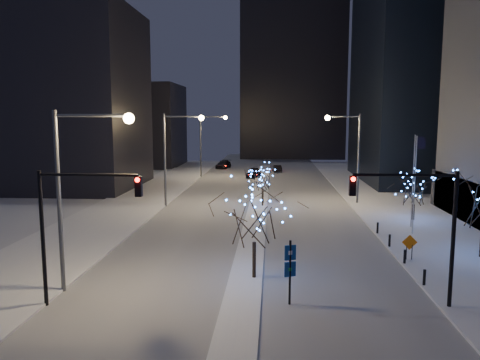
# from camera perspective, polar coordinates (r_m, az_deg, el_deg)

# --- Properties ---
(ground) EXTENTS (160.00, 160.00, 0.00)m
(ground) POSITION_cam_1_polar(r_m,az_deg,el_deg) (24.25, 0.04, -15.69)
(ground) COLOR white
(ground) RESTS_ON ground
(road) EXTENTS (20.00, 130.00, 0.02)m
(road) POSITION_cam_1_polar(r_m,az_deg,el_deg) (58.03, 2.44, -1.88)
(road) COLOR #A3A7B1
(road) RESTS_ON ground
(median) EXTENTS (2.00, 80.00, 0.15)m
(median) POSITION_cam_1_polar(r_m,az_deg,el_deg) (53.09, 2.29, -2.70)
(median) COLOR white
(median) RESTS_ON ground
(east_sidewalk) EXTENTS (10.00, 90.00, 0.15)m
(east_sidewalk) POSITION_cam_1_polar(r_m,az_deg,el_deg) (45.32, 21.28, -5.02)
(east_sidewalk) COLOR white
(east_sidewalk) RESTS_ON ground
(west_sidewalk) EXTENTS (8.00, 90.00, 0.15)m
(west_sidewalk) POSITION_cam_1_polar(r_m,az_deg,el_deg) (45.98, -15.89, -4.61)
(west_sidewalk) COLOR white
(west_sidewalk) RESTS_ON ground
(filler_west_near) EXTENTS (22.00, 18.00, 24.00)m
(filler_west_near) POSITION_cam_1_polar(r_m,az_deg,el_deg) (68.91, -21.66, 9.11)
(filler_west_near) COLOR black
(filler_west_near) RESTS_ON ground
(filler_west_far) EXTENTS (18.00, 16.00, 16.00)m
(filler_west_far) POSITION_cam_1_polar(r_m,az_deg,el_deg) (96.25, -12.69, 6.51)
(filler_west_far) COLOR black
(filler_west_far) RESTS_ON ground
(horizon_block) EXTENTS (24.00, 14.00, 42.00)m
(horizon_block) POSITION_cam_1_polar(r_m,az_deg,el_deg) (114.86, 6.39, 13.30)
(horizon_block) COLOR black
(horizon_block) RESTS_ON ground
(street_lamp_w_near) EXTENTS (4.40, 0.56, 10.00)m
(street_lamp_w_near) POSITION_cam_1_polar(r_m,az_deg,el_deg) (26.56, -19.25, 0.50)
(street_lamp_w_near) COLOR #595E66
(street_lamp_w_near) RESTS_ON ground
(street_lamp_w_mid) EXTENTS (4.40, 0.56, 10.00)m
(street_lamp_w_mid) POSITION_cam_1_polar(r_m,az_deg,el_deg) (50.41, -8.01, 4.04)
(street_lamp_w_mid) COLOR #595E66
(street_lamp_w_mid) RESTS_ON ground
(street_lamp_w_far) EXTENTS (4.40, 0.56, 10.00)m
(street_lamp_w_far) POSITION_cam_1_polar(r_m,az_deg,el_deg) (75.01, -4.03, 5.26)
(street_lamp_w_far) COLOR #595E66
(street_lamp_w_far) RESTS_ON ground
(street_lamp_east) EXTENTS (3.90, 0.56, 10.00)m
(street_lamp_east) POSITION_cam_1_polar(r_m,az_deg,el_deg) (53.00, 13.32, 4.03)
(street_lamp_east) COLOR #595E66
(street_lamp_east) RESTS_ON ground
(traffic_signal_west) EXTENTS (5.26, 0.43, 7.00)m
(traffic_signal_west) POSITION_cam_1_polar(r_m,az_deg,el_deg) (24.82, -19.84, -4.07)
(traffic_signal_west) COLOR black
(traffic_signal_west) RESTS_ON ground
(traffic_signal_east) EXTENTS (5.26, 0.43, 7.00)m
(traffic_signal_east) POSITION_cam_1_polar(r_m,az_deg,el_deg) (24.83, 21.32, -4.14)
(traffic_signal_east) COLOR black
(traffic_signal_east) RESTS_ON ground
(flagpoles) EXTENTS (1.35, 2.60, 8.00)m
(flagpoles) POSITION_cam_1_polar(r_m,az_deg,el_deg) (41.47, 20.55, 0.50)
(flagpoles) COLOR silver
(flagpoles) RESTS_ON east_sidewalk
(bollards) EXTENTS (0.16, 12.16, 0.90)m
(bollards) POSITION_cam_1_polar(r_m,az_deg,el_deg) (34.55, 18.56, -7.87)
(bollards) COLOR black
(bollards) RESTS_ON east_sidewalk
(car_near) EXTENTS (2.47, 4.82, 1.57)m
(car_near) POSITION_cam_1_polar(r_m,az_deg,el_deg) (75.39, 1.68, 0.93)
(car_near) COLOR black
(car_near) RESTS_ON ground
(car_mid) EXTENTS (1.80, 3.95, 1.26)m
(car_mid) POSITION_cam_1_polar(r_m,az_deg,el_deg) (82.90, 4.53, 1.41)
(car_mid) COLOR black
(car_mid) RESTS_ON ground
(car_far) EXTENTS (2.87, 5.34, 1.47)m
(car_far) POSITION_cam_1_polar(r_m,az_deg,el_deg) (88.64, -2.02, 1.90)
(car_far) COLOR black
(car_far) RESTS_ON ground
(holiday_tree_median_near) EXTENTS (5.89, 5.89, 5.98)m
(holiday_tree_median_near) POSITION_cam_1_polar(r_m,az_deg,el_deg) (27.44, 1.76, -4.07)
(holiday_tree_median_near) COLOR black
(holiday_tree_median_near) RESTS_ON median
(holiday_tree_median_far) EXTENTS (4.37, 4.37, 4.52)m
(holiday_tree_median_far) POSITION_cam_1_polar(r_m,az_deg,el_deg) (50.22, 2.79, 0.27)
(holiday_tree_median_far) COLOR black
(holiday_tree_median_far) RESTS_ON median
(holiday_tree_plaza_far) EXTENTS (4.46, 4.46, 4.55)m
(holiday_tree_plaza_far) POSITION_cam_1_polar(r_m,az_deg,el_deg) (46.11, 20.49, -1.08)
(holiday_tree_plaza_far) COLOR black
(holiday_tree_plaza_far) RESTS_ON east_sidewalk
(wayfinding_sign) EXTENTS (0.59, 0.29, 3.41)m
(wayfinding_sign) POSITION_cam_1_polar(r_m,az_deg,el_deg) (24.41, 6.12, -10.33)
(wayfinding_sign) COLOR black
(wayfinding_sign) RESTS_ON ground
(construction_sign) EXTENTS (1.03, 0.08, 1.70)m
(construction_sign) POSITION_cam_1_polar(r_m,az_deg,el_deg) (33.48, 19.97, -7.42)
(construction_sign) COLOR black
(construction_sign) RESTS_ON east_sidewalk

